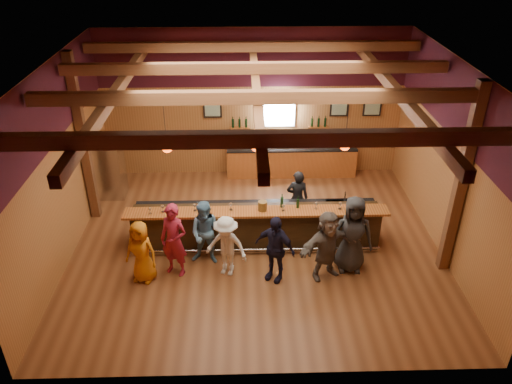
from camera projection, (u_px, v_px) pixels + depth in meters
room at (256, 124)px, 10.99m from camera, size 9.04×9.00×4.52m
bar_counter at (257, 224)px, 12.41m from camera, size 6.30×1.07×1.11m
back_bar_cabinet at (291, 161)px, 15.55m from camera, size 4.00×0.52×0.95m
window at (279, 111)px, 14.96m from camera, size 0.95×0.09×0.95m
framed_pictures at (308, 109)px, 14.95m from camera, size 5.35×0.05×0.45m
wine_shelves at (279, 125)px, 15.12m from camera, size 3.00×0.18×0.30m
pendant_lights at (256, 146)px, 11.19m from camera, size 4.24×0.24×1.37m
stainless_fridge at (111, 168)px, 14.24m from camera, size 0.70×0.70×1.80m
customer_orange at (141, 252)px, 11.01m from camera, size 0.85×0.69×1.51m
customer_redvest at (174, 240)px, 11.15m from camera, size 0.77×0.66×1.79m
customer_denim at (206, 233)px, 11.54m from camera, size 0.88×0.74×1.62m
customer_white at (226, 246)px, 11.19m from camera, size 1.11×0.87×1.51m
customer_navy at (275, 248)px, 11.01m from camera, size 1.03×0.84×1.64m
customer_brown at (327, 245)px, 11.07m from camera, size 1.63×1.10×1.69m
customer_dark at (352, 234)px, 11.26m from camera, size 0.96×0.65×1.89m
bartender at (297, 198)px, 12.98m from camera, size 0.58×0.39×1.57m
ice_bucket at (263, 206)px, 11.80m from camera, size 0.22×0.22×0.24m
bottle_a at (282, 202)px, 11.91m from camera, size 0.08×0.08×0.35m
bottle_b at (298, 203)px, 11.89m from camera, size 0.07×0.07×0.31m
glass_a at (150, 209)px, 11.66m from camera, size 0.07×0.07×0.16m
glass_b at (162, 207)px, 11.71m from camera, size 0.09×0.09×0.20m
glass_c at (195, 206)px, 11.77m from camera, size 0.09×0.09×0.19m
glass_d at (210, 209)px, 11.64m from camera, size 0.08×0.08×0.19m
glass_e at (231, 205)px, 11.80m from camera, size 0.09×0.09×0.20m
glass_f at (283, 206)px, 11.77m from camera, size 0.08×0.08×0.17m
glass_g at (316, 204)px, 11.85m from camera, size 0.08×0.08×0.19m
glass_h at (340, 204)px, 11.83m from camera, size 0.09×0.09×0.20m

